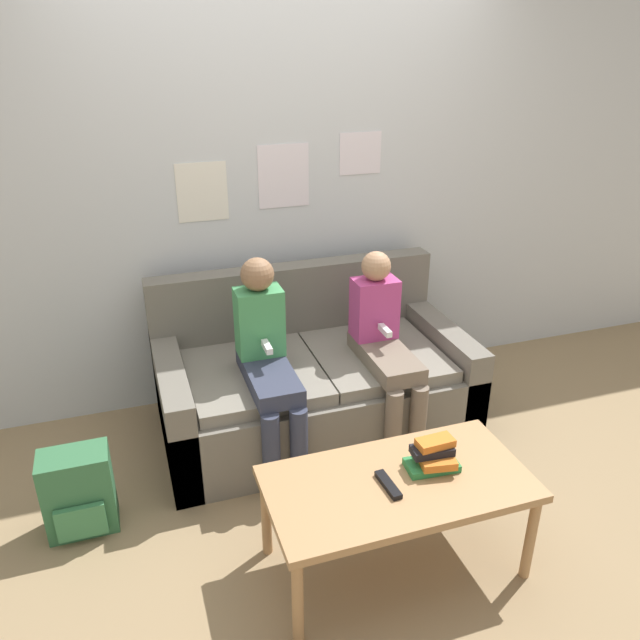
# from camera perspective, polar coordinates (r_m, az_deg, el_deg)

# --- Properties ---
(ground_plane) EXTENTS (10.00, 10.00, 0.00)m
(ground_plane) POSITION_cam_1_polar(r_m,az_deg,el_deg) (3.30, 2.49, -14.78)
(ground_plane) COLOR #937A56
(wall_back) EXTENTS (8.00, 0.06, 2.60)m
(wall_back) POSITION_cam_1_polar(r_m,az_deg,el_deg) (3.70, -3.46, 12.26)
(wall_back) COLOR silver
(wall_back) RESTS_ON ground_plane
(couch) EXTENTS (1.71, 0.92, 0.87)m
(couch) POSITION_cam_1_polar(r_m,az_deg,el_deg) (3.59, -0.73, -5.68)
(couch) COLOR #6B665B
(couch) RESTS_ON ground_plane
(coffee_table) EXTENTS (1.08, 0.56, 0.45)m
(coffee_table) POSITION_cam_1_polar(r_m,az_deg,el_deg) (2.66, 7.11, -15.12)
(coffee_table) COLOR #AD7F51
(coffee_table) RESTS_ON ground_plane
(person_left) EXTENTS (0.24, 0.61, 1.09)m
(person_left) POSITION_cam_1_polar(r_m,az_deg,el_deg) (3.18, -4.87, -3.41)
(person_left) COLOR #33384C
(person_left) RESTS_ON ground_plane
(person_right) EXTENTS (0.24, 0.61, 1.05)m
(person_right) POSITION_cam_1_polar(r_m,az_deg,el_deg) (3.37, 5.90, -2.12)
(person_right) COLOR #756656
(person_right) RESTS_ON ground_plane
(tv_remote) EXTENTS (0.05, 0.17, 0.02)m
(tv_remote) POSITION_cam_1_polar(r_m,az_deg,el_deg) (2.59, 6.25, -14.74)
(tv_remote) COLOR black
(tv_remote) RESTS_ON coffee_table
(book_stack) EXTENTS (0.23, 0.16, 0.13)m
(book_stack) POSITION_cam_1_polar(r_m,az_deg,el_deg) (2.69, 10.35, -12.16)
(book_stack) COLOR #2D8442
(book_stack) RESTS_ON coffee_table
(backpack) EXTENTS (0.31, 0.22, 0.41)m
(backpack) POSITION_cam_1_polar(r_m,az_deg,el_deg) (3.14, -21.18, -14.50)
(backpack) COLOR #336B42
(backpack) RESTS_ON ground_plane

